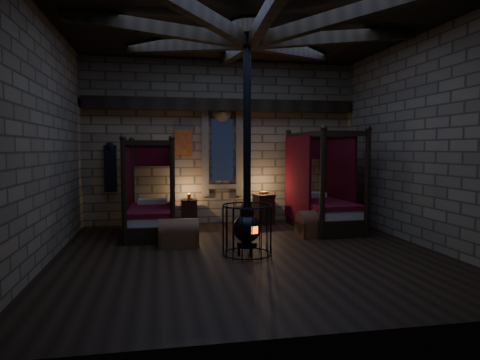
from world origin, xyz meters
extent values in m
cube|color=black|center=(0.00, 0.00, 0.00)|extent=(7.00, 7.00, 0.01)
cube|color=#847054|center=(0.00, 3.50, 2.10)|extent=(7.00, 0.02, 4.20)
cube|color=#847054|center=(0.00, -3.50, 2.10)|extent=(7.00, 0.02, 4.20)
cube|color=#847054|center=(-3.50, 0.00, 2.10)|extent=(0.02, 7.00, 4.20)
cube|color=#847054|center=(3.50, 0.00, 2.10)|extent=(0.02, 7.00, 4.20)
cube|color=black|center=(0.00, 0.00, 4.20)|extent=(7.00, 7.00, 0.01)
cube|color=black|center=(0.00, 3.32, 3.05)|extent=(6.86, 0.35, 0.30)
cylinder|color=black|center=(0.00, 0.00, 4.05)|extent=(0.70, 0.70, 0.25)
cube|color=black|center=(0.00, 3.45, 1.90)|extent=(0.55, 0.04, 1.60)
cube|color=maroon|center=(-1.00, 3.46, 2.10)|extent=(0.45, 0.03, 0.65)
cube|color=black|center=(-2.80, 3.34, 1.45)|extent=(0.30, 0.10, 1.15)
cube|color=black|center=(2.80, 3.34, 1.45)|extent=(0.30, 0.10, 1.15)
cube|color=black|center=(-1.81, 2.08, 0.17)|extent=(1.09, 2.02, 0.34)
cube|color=beige|center=(-1.81, 2.08, 0.44)|extent=(0.97, 1.86, 0.21)
cube|color=maroon|center=(-1.81, 2.08, 0.57)|extent=(1.03, 1.90, 0.10)
cube|color=beige|center=(-1.79, 2.81, 0.67)|extent=(0.68, 0.35, 0.13)
cube|color=#550710|center=(-1.79, 3.06, 1.77)|extent=(1.05, 0.08, 0.53)
cylinder|color=black|center=(-2.32, 1.14, 1.05)|extent=(0.11, 0.11, 2.10)
cylinder|color=black|center=(-2.26, 3.05, 1.05)|extent=(0.11, 0.11, 2.10)
cylinder|color=black|center=(-1.36, 1.11, 1.05)|extent=(0.11, 0.11, 2.10)
cylinder|color=black|center=(-1.31, 3.02, 1.05)|extent=(0.11, 0.11, 2.10)
cube|color=#550710|center=(-2.31, 2.38, 1.10)|extent=(0.10, 1.44, 1.87)
cube|color=#550710|center=(-1.30, 2.35, 1.10)|extent=(0.10, 1.44, 1.87)
cube|color=black|center=(2.24, 2.02, 0.19)|extent=(1.25, 2.25, 0.38)
cube|color=beige|center=(2.24, 2.02, 0.48)|extent=(1.11, 2.07, 0.23)
cube|color=maroon|center=(2.24, 2.02, 0.63)|extent=(1.18, 2.12, 0.11)
cube|color=beige|center=(2.20, 2.82, 0.74)|extent=(0.76, 0.41, 0.15)
cube|color=#550710|center=(2.19, 3.10, 1.95)|extent=(1.16, 0.11, 0.58)
cylinder|color=black|center=(1.77, 0.94, 1.16)|extent=(0.12, 0.12, 2.32)
cylinder|color=black|center=(1.66, 3.05, 1.16)|extent=(0.12, 0.12, 2.32)
cylinder|color=black|center=(2.82, 1.00, 1.16)|extent=(0.12, 0.12, 2.32)
cylinder|color=black|center=(2.72, 3.10, 1.16)|extent=(0.12, 0.12, 2.32)
cube|color=#550710|center=(1.67, 2.31, 1.21)|extent=(0.14, 1.58, 2.06)
cube|color=#550710|center=(2.79, 2.37, 1.21)|extent=(0.14, 1.58, 2.06)
cube|color=brown|center=(-1.26, 0.83, 0.16)|extent=(0.80, 0.51, 0.32)
cylinder|color=brown|center=(-1.26, 0.83, 0.32)|extent=(0.80, 0.51, 0.48)
cube|color=olive|center=(-1.63, 0.84, 0.16)|extent=(0.07, 0.50, 0.34)
cube|color=olive|center=(-0.90, 0.81, 0.16)|extent=(0.07, 0.50, 0.34)
cube|color=brown|center=(1.77, 1.29, 0.17)|extent=(0.84, 0.55, 0.33)
cylinder|color=brown|center=(1.77, 1.29, 0.33)|extent=(0.84, 0.55, 0.49)
cube|color=olive|center=(1.40, 1.26, 0.17)|extent=(0.09, 0.51, 0.35)
cube|color=olive|center=(2.14, 1.32, 0.17)|extent=(0.09, 0.51, 0.35)
cube|color=black|center=(-0.90, 3.07, 0.32)|extent=(0.39, 0.37, 0.64)
cube|color=black|center=(-0.90, 3.07, 0.66)|extent=(0.42, 0.41, 0.04)
cylinder|color=olive|center=(-0.90, 3.07, 0.75)|extent=(0.09, 0.09, 0.15)
cube|color=black|center=(1.01, 3.00, 0.36)|extent=(0.51, 0.50, 0.73)
cube|color=black|center=(1.01, 3.00, 0.75)|extent=(0.56, 0.55, 0.04)
cube|color=brown|center=(1.01, 3.00, 0.81)|extent=(0.21, 0.17, 0.05)
cylinder|color=black|center=(-0.08, -0.10, 0.20)|extent=(0.37, 0.37, 0.09)
sphere|color=black|center=(-0.08, -0.10, 0.50)|extent=(0.51, 0.51, 0.51)
cylinder|color=black|center=(-0.08, -0.10, 0.78)|extent=(0.26, 0.26, 0.13)
cube|color=#FF5914|center=(0.01, -0.33, 0.50)|extent=(0.13, 0.06, 0.13)
cylinder|color=black|center=(-0.08, -0.10, 2.44)|extent=(0.14, 0.14, 3.22)
torus|color=black|center=(-0.08, -0.10, 0.04)|extent=(0.91, 0.91, 0.03)
torus|color=black|center=(-0.08, -0.10, 0.92)|extent=(0.91, 0.91, 0.03)
camera|label=1|loc=(-1.63, -7.58, 1.94)|focal=32.00mm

